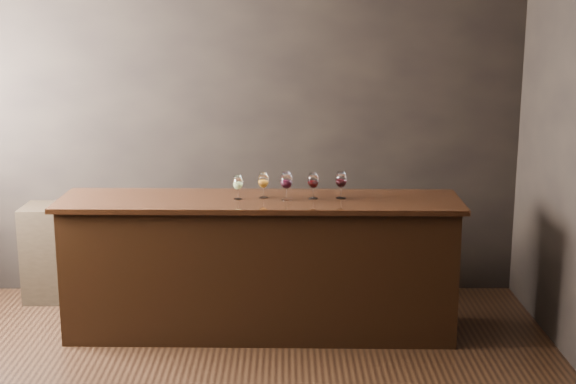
{
  "coord_description": "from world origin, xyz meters",
  "views": [
    {
      "loc": [
        0.59,
        -4.25,
        2.32
      ],
      "look_at": [
        0.6,
        1.31,
        1.06
      ],
      "focal_mm": 50.0,
      "sensor_mm": 36.0,
      "label": 1
    }
  ],
  "objects_px": {
    "glass_red_b": "(313,181)",
    "bar_counter": "(260,269)",
    "back_bar_shelf": "(159,252)",
    "glass_amber": "(263,181)",
    "glass_white": "(238,183)",
    "glass_red_a": "(286,181)",
    "glass_red_c": "(341,180)"
  },
  "relations": [
    {
      "from": "glass_red_a",
      "to": "glass_red_c",
      "type": "relative_size",
      "value": 1.05
    },
    {
      "from": "bar_counter",
      "to": "glass_red_c",
      "type": "height_order",
      "value": "glass_red_c"
    },
    {
      "from": "glass_red_a",
      "to": "glass_red_c",
      "type": "distance_m",
      "value": 0.39
    },
    {
      "from": "bar_counter",
      "to": "back_bar_shelf",
      "type": "xyz_separation_m",
      "value": [
        -0.85,
        0.72,
        -0.09
      ]
    },
    {
      "from": "glass_red_c",
      "to": "bar_counter",
      "type": "bearing_deg",
      "value": -177.75
    },
    {
      "from": "glass_red_a",
      "to": "glass_red_c",
      "type": "bearing_deg",
      "value": 8.96
    },
    {
      "from": "bar_counter",
      "to": "glass_red_a",
      "type": "distance_m",
      "value": 0.69
    },
    {
      "from": "glass_white",
      "to": "glass_amber",
      "type": "bearing_deg",
      "value": 13.5
    },
    {
      "from": "glass_red_b",
      "to": "glass_amber",
      "type": "bearing_deg",
      "value": 176.24
    },
    {
      "from": "glass_red_b",
      "to": "glass_red_c",
      "type": "relative_size",
      "value": 0.97
    },
    {
      "from": "glass_red_c",
      "to": "glass_red_b",
      "type": "bearing_deg",
      "value": -177.36
    },
    {
      "from": "back_bar_shelf",
      "to": "glass_red_b",
      "type": "distance_m",
      "value": 1.6
    },
    {
      "from": "glass_white",
      "to": "glass_amber",
      "type": "xyz_separation_m",
      "value": [
        0.18,
        0.04,
        0.01
      ]
    },
    {
      "from": "glass_red_a",
      "to": "glass_red_b",
      "type": "bearing_deg",
      "value": 15.36
    },
    {
      "from": "glass_amber",
      "to": "glass_red_c",
      "type": "height_order",
      "value": "glass_red_c"
    },
    {
      "from": "bar_counter",
      "to": "glass_white",
      "type": "relative_size",
      "value": 16.14
    },
    {
      "from": "bar_counter",
      "to": "glass_amber",
      "type": "bearing_deg",
      "value": 53.98
    },
    {
      "from": "glass_red_b",
      "to": "glass_white",
      "type": "bearing_deg",
      "value": -177.89
    },
    {
      "from": "bar_counter",
      "to": "glass_red_c",
      "type": "distance_m",
      "value": 0.88
    },
    {
      "from": "glass_red_a",
      "to": "bar_counter",
      "type": "bearing_deg",
      "value": 168.72
    },
    {
      "from": "bar_counter",
      "to": "glass_red_c",
      "type": "xyz_separation_m",
      "value": [
        0.58,
        0.02,
        0.65
      ]
    },
    {
      "from": "back_bar_shelf",
      "to": "glass_amber",
      "type": "bearing_deg",
      "value": -38.03
    },
    {
      "from": "glass_red_c",
      "to": "back_bar_shelf",
      "type": "bearing_deg",
      "value": 153.97
    },
    {
      "from": "glass_amber",
      "to": "glass_red_b",
      "type": "relative_size",
      "value": 0.97
    },
    {
      "from": "bar_counter",
      "to": "glass_amber",
      "type": "height_order",
      "value": "glass_amber"
    },
    {
      "from": "back_bar_shelf",
      "to": "glass_red_a",
      "type": "relative_size",
      "value": 10.7
    },
    {
      "from": "back_bar_shelf",
      "to": "glass_red_a",
      "type": "height_order",
      "value": "glass_red_a"
    },
    {
      "from": "glass_amber",
      "to": "glass_red_b",
      "type": "bearing_deg",
      "value": -3.76
    },
    {
      "from": "glass_red_b",
      "to": "bar_counter",
      "type": "bearing_deg",
      "value": -177.96
    },
    {
      "from": "glass_white",
      "to": "glass_red_b",
      "type": "distance_m",
      "value": 0.54
    },
    {
      "from": "glass_amber",
      "to": "glass_red_c",
      "type": "distance_m",
      "value": 0.56
    },
    {
      "from": "glass_amber",
      "to": "glass_red_c",
      "type": "relative_size",
      "value": 0.94
    }
  ]
}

